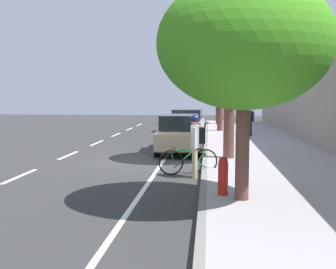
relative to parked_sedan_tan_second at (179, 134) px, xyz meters
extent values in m
plane|color=#333333|center=(-1.16, -2.48, -0.75)|extent=(67.25, 67.25, 0.00)
cube|color=#A99FA6|center=(3.40, -2.48, -0.67)|extent=(4.47, 42.03, 0.16)
cube|color=gray|center=(1.08, -2.48, -0.67)|extent=(0.16, 42.03, 0.16)
cube|color=white|center=(-4.19, -5.60, -0.75)|extent=(0.14, 2.20, 0.01)
cube|color=white|center=(-4.19, -1.40, -0.75)|extent=(0.14, 2.20, 0.01)
cube|color=white|center=(-4.19, 2.80, -0.75)|extent=(0.14, 2.20, 0.01)
cube|color=white|center=(-4.19, 7.00, -0.75)|extent=(0.14, 2.20, 0.01)
cube|color=white|center=(-4.19, 11.20, -0.75)|extent=(0.14, 2.20, 0.01)
cube|color=white|center=(-4.19, 15.40, -0.75)|extent=(0.14, 2.20, 0.01)
cube|color=white|center=(-0.39, -2.48, -0.75)|extent=(0.12, 42.03, 0.01)
cube|color=tan|center=(0.00, 0.00, -0.15)|extent=(1.99, 4.49, 0.64)
cube|color=black|center=(0.00, 0.00, 0.47)|extent=(1.66, 2.18, 0.60)
cylinder|color=black|center=(0.74, 1.41, -0.42)|extent=(0.25, 0.67, 0.66)
cylinder|color=black|center=(-0.88, 1.32, -0.42)|extent=(0.25, 0.67, 0.66)
cylinder|color=black|center=(0.88, -1.32, -0.42)|extent=(0.25, 0.67, 0.66)
cylinder|color=black|center=(-0.74, -1.41, -0.42)|extent=(0.25, 0.67, 0.66)
cube|color=#B7BABF|center=(0.01, 6.56, -0.15)|extent=(1.93, 4.47, 0.64)
cube|color=black|center=(0.01, 6.56, 0.47)|extent=(1.63, 2.16, 0.60)
cylinder|color=black|center=(0.88, 7.89, -0.42)|extent=(0.25, 0.67, 0.66)
cylinder|color=black|center=(-0.74, 7.95, -0.42)|extent=(0.25, 0.67, 0.66)
cylinder|color=black|center=(0.77, 5.16, -0.42)|extent=(0.25, 0.67, 0.66)
cylinder|color=black|center=(-0.85, 5.23, -0.42)|extent=(0.25, 0.67, 0.66)
torus|color=black|center=(0.11, -4.99, -0.38)|extent=(0.72, 0.25, 0.74)
torus|color=black|center=(1.11, -4.70, -0.38)|extent=(0.72, 0.25, 0.74)
cylinder|color=#197233|center=(0.49, -4.88, -0.29)|extent=(0.63, 0.22, 0.55)
cylinder|color=#197233|center=(0.83, -4.78, -0.30)|extent=(0.14, 0.07, 0.51)
cylinder|color=#197233|center=(0.54, -4.87, -0.04)|extent=(0.71, 0.24, 0.05)
cylinder|color=#197233|center=(0.95, -4.74, -0.47)|extent=(0.35, 0.14, 0.20)
cylinder|color=#197233|center=(1.00, -4.73, -0.22)|extent=(0.26, 0.11, 0.35)
cylinder|color=#197233|center=(0.15, -4.98, -0.21)|extent=(0.12, 0.07, 0.36)
cube|color=black|center=(0.88, -4.76, -0.01)|extent=(0.26, 0.16, 0.05)
cylinder|color=black|center=(0.19, -4.97, 0.03)|extent=(0.16, 0.45, 0.03)
cylinder|color=#C6B284|center=(0.81, -5.19, -0.32)|extent=(0.15, 0.15, 0.87)
cylinder|color=#C6B284|center=(0.81, -5.39, -0.32)|extent=(0.15, 0.15, 0.87)
cube|color=white|center=(0.81, -5.29, 0.42)|extent=(0.24, 0.38, 0.61)
cylinder|color=white|center=(0.81, -5.03, 0.39)|extent=(0.10, 0.10, 0.58)
cylinder|color=white|center=(0.81, -5.55, 0.39)|extent=(0.10, 0.10, 0.58)
sphere|color=#C97161|center=(0.81, -5.29, 0.85)|extent=(0.24, 0.24, 0.24)
sphere|color=navy|center=(0.81, -5.29, 0.90)|extent=(0.27, 0.27, 0.27)
cube|color=black|center=(1.01, -5.29, 0.44)|extent=(0.18, 0.30, 0.44)
cylinder|color=brown|center=(1.88, -8.32, 0.52)|extent=(0.28, 0.28, 2.21)
ellipsoid|color=#3F8F1C|center=(1.88, -8.32, 2.60)|extent=(3.54, 3.54, 2.68)
cylinder|color=brown|center=(1.88, -2.52, 1.08)|extent=(0.37, 0.37, 3.33)
ellipsoid|color=#4A862C|center=(1.88, -2.52, 3.62)|extent=(3.19, 3.19, 2.49)
cylinder|color=brown|center=(1.88, 8.58, 1.19)|extent=(0.34, 0.34, 3.57)
ellipsoid|color=#22762F|center=(1.88, 8.58, 3.79)|extent=(2.94, 2.94, 2.26)
cylinder|color=brown|center=(1.88, 14.75, 1.06)|extent=(0.30, 0.30, 3.30)
ellipsoid|color=#325C30|center=(1.88, 14.75, 3.69)|extent=(3.57, 3.57, 3.52)
cylinder|color=black|center=(3.24, 5.38, -0.20)|extent=(0.15, 0.15, 0.78)
cylinder|color=black|center=(3.39, 5.25, -0.20)|extent=(0.15, 0.15, 0.78)
cube|color=black|center=(3.32, 5.31, 0.47)|extent=(0.44, 0.42, 0.55)
cylinder|color=black|center=(3.12, 5.48, 0.44)|extent=(0.10, 0.10, 0.52)
cylinder|color=black|center=(3.51, 5.14, 0.44)|extent=(0.10, 0.10, 0.52)
sphere|color=tan|center=(3.32, 5.31, 0.85)|extent=(0.22, 0.22, 0.22)
cylinder|color=red|center=(1.51, -7.96, -0.24)|extent=(0.22, 0.22, 0.70)
sphere|color=red|center=(1.51, -7.96, 0.15)|extent=(0.20, 0.20, 0.20)
camera|label=1|loc=(1.18, -16.98, 1.58)|focal=44.82mm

